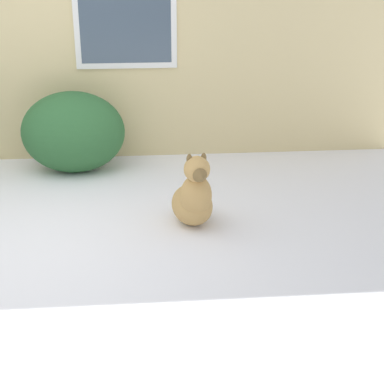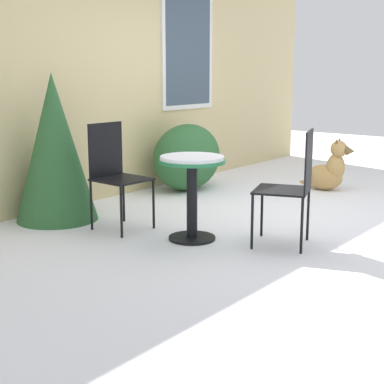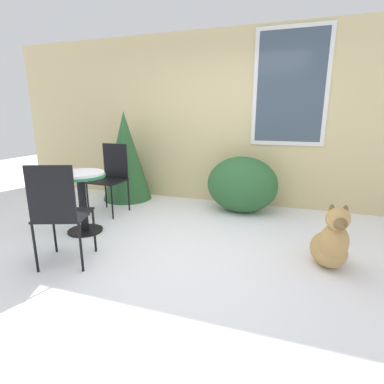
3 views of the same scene
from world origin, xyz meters
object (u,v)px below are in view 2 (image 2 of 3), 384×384
Objects in this scene: patio_table at (192,179)px; patio_chair_near_table at (115,171)px; dog at (329,171)px; patio_chair_far_side at (292,182)px.

patio_table is 0.85m from patio_chair_near_table.
patio_chair_near_table reaches higher than dog.
patio_table is at bearing -84.21° from patio_chair_far_side.
patio_chair_near_table and patio_chair_far_side have the same top height.
patio_table is 0.75× the size of patio_chair_near_table.
patio_chair_near_table is 3.13m from dog.
dog is (2.87, 0.01, -0.32)m from patio_table.
patio_chair_far_side reaches higher than patio_table.
patio_chair_near_table is (-0.14, 0.84, 0.01)m from patio_table.
patio_chair_near_table is at bearing -92.44° from patio_chair_far_side.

